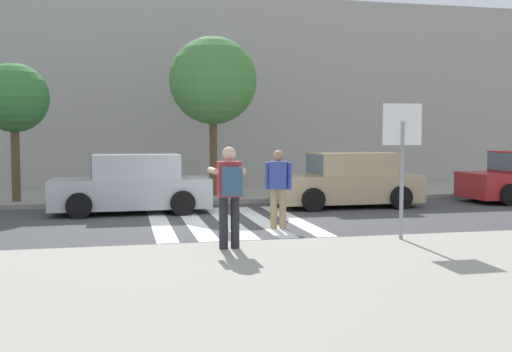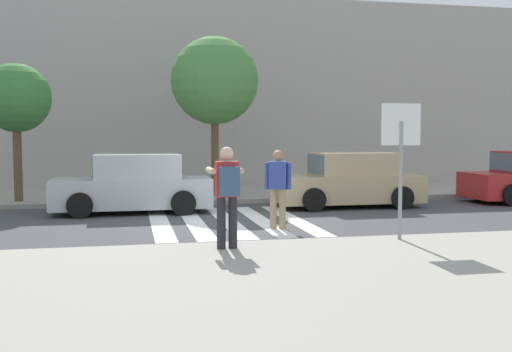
{
  "view_description": "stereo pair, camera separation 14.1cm",
  "coord_description": "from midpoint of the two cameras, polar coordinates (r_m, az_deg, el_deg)",
  "views": [
    {
      "loc": [
        -2.42,
        -13.74,
        2.09
      ],
      "look_at": [
        0.6,
        -0.2,
        1.1
      ],
      "focal_mm": 42.0,
      "sensor_mm": 36.0,
      "label": 1
    },
    {
      "loc": [
        -2.29,
        -13.77,
        2.09
      ],
      "look_at": [
        0.6,
        -0.2,
        1.1
      ],
      "focal_mm": 42.0,
      "sensor_mm": 36.0,
      "label": 2
    }
  ],
  "objects": [
    {
      "name": "ground_plane",
      "position": [
        14.11,
        -2.85,
        -4.44
      ],
      "size": [
        120.0,
        120.0,
        0.0
      ],
      "primitive_type": "plane",
      "color": "#424244"
    },
    {
      "name": "sidewalk_near",
      "position": [
        8.17,
        4.64,
        -10.24
      ],
      "size": [
        60.0,
        6.0,
        0.14
      ],
      "primitive_type": "cube",
      "color": "#9E998C",
      "rests_on": "ground"
    },
    {
      "name": "sidewalk_far",
      "position": [
        20.0,
        -5.76,
        -1.74
      ],
      "size": [
        60.0,
        4.8,
        0.14
      ],
      "primitive_type": "cube",
      "color": "#9E998C",
      "rests_on": "ground"
    },
    {
      "name": "building_facade_far",
      "position": [
        24.32,
        -7.06,
        7.62
      ],
      "size": [
        56.0,
        4.0,
        7.22
      ],
      "primitive_type": "cube",
      "color": "#ADA89E",
      "rests_on": "ground"
    },
    {
      "name": "crosswalk_stripe_0",
      "position": [
        14.13,
        -9.41,
        -4.46
      ],
      "size": [
        0.44,
        5.2,
        0.01
      ],
      "primitive_type": "cube",
      "color": "silver",
      "rests_on": "ground"
    },
    {
      "name": "crosswalk_stripe_1",
      "position": [
        14.2,
        -6.18,
        -4.39
      ],
      "size": [
        0.44,
        5.2,
        0.01
      ],
      "primitive_type": "cube",
      "color": "silver",
      "rests_on": "ground"
    },
    {
      "name": "crosswalk_stripe_2",
      "position": [
        14.31,
        -2.99,
        -4.31
      ],
      "size": [
        0.44,
        5.2,
        0.01
      ],
      "primitive_type": "cube",
      "color": "silver",
      "rests_on": "ground"
    },
    {
      "name": "crosswalk_stripe_3",
      "position": [
        14.46,
        0.15,
        -4.21
      ],
      "size": [
        0.44,
        5.2,
        0.01
      ],
      "primitive_type": "cube",
      "color": "silver",
      "rests_on": "ground"
    },
    {
      "name": "crosswalk_stripe_4",
      "position": [
        14.66,
        3.21,
        -4.11
      ],
      "size": [
        0.44,
        5.2,
        0.01
      ],
      "primitive_type": "cube",
      "color": "silver",
      "rests_on": "ground"
    },
    {
      "name": "stop_sign",
      "position": [
        11.27,
        13.39,
        3.29
      ],
      "size": [
        0.76,
        0.08,
        2.49
      ],
      "color": "gray",
      "rests_on": "sidewalk_near"
    },
    {
      "name": "photographer_with_backpack",
      "position": [
        10.07,
        -2.94,
        -1.17
      ],
      "size": [
        0.59,
        0.85,
        1.72
      ],
      "color": "#232328",
      "rests_on": "sidewalk_near"
    },
    {
      "name": "pedestrian_crossing",
      "position": [
        13.05,
        1.83,
        -0.82
      ],
      "size": [
        0.55,
        0.36,
        1.72
      ],
      "color": "tan",
      "rests_on": "ground"
    },
    {
      "name": "parked_car_silver",
      "position": [
        16.12,
        -11.91,
        -0.87
      ],
      "size": [
        4.1,
        1.92,
        1.55
      ],
      "color": "#B7BABF",
      "rests_on": "ground"
    },
    {
      "name": "parked_car_tan",
      "position": [
        17.27,
        8.5,
        -0.5
      ],
      "size": [
        4.1,
        1.92,
        1.55
      ],
      "color": "tan",
      "rests_on": "ground"
    },
    {
      "name": "street_tree_west",
      "position": [
        18.48,
        -22.27,
        6.82
      ],
      "size": [
        1.97,
        1.97,
        3.95
      ],
      "color": "brown",
      "rests_on": "sidewalk_far"
    },
    {
      "name": "street_tree_center",
      "position": [
        18.94,
        -4.33,
        9.01
      ],
      "size": [
        2.73,
        2.73,
        4.97
      ],
      "color": "brown",
      "rests_on": "sidewalk_far"
    }
  ]
}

